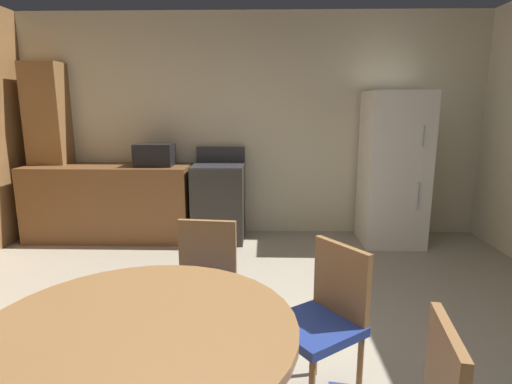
{
  "coord_description": "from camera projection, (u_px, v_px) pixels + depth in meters",
  "views": [
    {
      "loc": [
        0.19,
        -1.99,
        1.58
      ],
      "look_at": [
        0.11,
        1.13,
        0.93
      ],
      "focal_mm": 28.55,
      "sensor_mm": 36.0,
      "label": 1
    }
  ],
  "objects": [
    {
      "name": "dining_table",
      "position": [
        140.0,
        362.0,
        1.59
      ],
      "size": [
        1.24,
        1.24,
        0.76
      ],
      "color": "olive",
      "rests_on": "ground"
    },
    {
      "name": "refrigerator",
      "position": [
        393.0,
        169.0,
        4.7
      ],
      "size": [
        0.68,
        0.68,
        1.76
      ],
      "color": "white",
      "rests_on": "ground"
    },
    {
      "name": "oven_range",
      "position": [
        219.0,
        202.0,
        4.89
      ],
      "size": [
        0.6,
        0.6,
        1.1
      ],
      "color": "#2D2B28",
      "rests_on": "ground"
    },
    {
      "name": "kitchen_counter",
      "position": [
        110.0,
        202.0,
        4.93
      ],
      "size": [
        1.95,
        0.6,
        0.9
      ],
      "primitive_type": "cube",
      "color": "brown",
      "rests_on": "ground"
    },
    {
      "name": "wall_back",
      "position": [
        251.0,
        126.0,
        5.09
      ],
      "size": [
        5.95,
        0.12,
        2.7
      ],
      "primitive_type": "cube",
      "color": "beige",
      "rests_on": "ground"
    },
    {
      "name": "chair_north",
      "position": [
        204.0,
        281.0,
        2.58
      ],
      "size": [
        0.44,
        0.44,
        0.87
      ],
      "rotation": [
        0.0,
        0.0,
        4.61
      ],
      "color": "olive",
      "rests_on": "ground"
    },
    {
      "name": "pantry_column",
      "position": [
        51.0,
        151.0,
        5.0
      ],
      "size": [
        0.44,
        0.36,
        2.1
      ],
      "primitive_type": "cube",
      "color": "olive",
      "rests_on": "ground"
    },
    {
      "name": "chair_northeast",
      "position": [
        325.0,
        315.0,
        2.16
      ],
      "size": [
        0.56,
        0.56,
        0.87
      ],
      "rotation": [
        0.0,
        0.0,
        3.77
      ],
      "color": "olive",
      "rests_on": "ground"
    },
    {
      "name": "microwave",
      "position": [
        155.0,
        155.0,
        4.79
      ],
      "size": [
        0.44,
        0.32,
        0.26
      ],
      "primitive_type": "cube",
      "color": "black",
      "rests_on": "kitchen_counter"
    }
  ]
}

